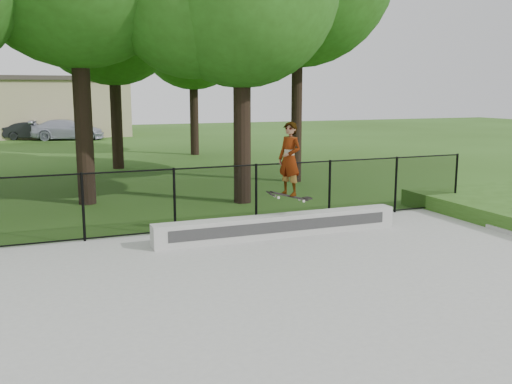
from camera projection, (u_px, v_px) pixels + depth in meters
ground at (281, 336)px, 7.69m from camera, size 100.00×100.00×0.00m
concrete_slab at (281, 334)px, 7.68m from camera, size 14.00×12.00×0.06m
grind_ledge at (279, 226)px, 12.69m from camera, size 5.71×0.40×0.49m
car_b at (33, 131)px, 38.58m from camera, size 3.51×2.21×1.19m
car_c at (68, 130)px, 38.41m from camera, size 4.65×2.82×1.37m
skater_airborne at (290, 160)px, 12.24m from camera, size 0.82×0.68×1.78m
chainlink_fence at (175, 200)px, 12.94m from camera, size 16.06×0.06×1.50m
distant_building at (41, 106)px, 41.32m from camera, size 12.40×6.40×4.30m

